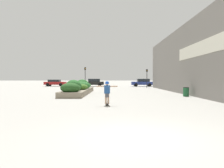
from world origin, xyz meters
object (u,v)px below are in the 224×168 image
(skateboard, at_px, (108,104))
(car_center_right, at_px, (94,82))
(car_center_left, at_px, (56,83))
(traffic_light_left, at_px, (86,74))
(skateboarder, at_px, (108,90))
(car_leftmost, at_px, (143,82))
(traffic_light_right, at_px, (148,75))
(car_rightmost, at_px, (190,83))
(trash_bin, at_px, (187,92))

(skateboard, distance_m, car_center_right, 31.44)
(car_center_left, distance_m, traffic_light_left, 10.37)
(skateboarder, bearing_deg, car_center_right, 94.58)
(skateboarder, bearing_deg, skateboard, 91.83)
(car_leftmost, distance_m, traffic_light_right, 5.75)
(car_leftmost, relative_size, car_rightmost, 1.03)
(car_rightmost, xyz_separation_m, traffic_light_left, (-19.67, -3.67, 1.63))
(skateboard, height_order, car_rightmost, car_rightmost)
(trash_bin, relative_size, car_center_left, 0.20)
(traffic_light_left, bearing_deg, traffic_light_right, 2.70)
(skateboarder, height_order, car_center_right, car_center_right)
(car_center_right, bearing_deg, trash_bin, -156.69)
(skateboarder, relative_size, traffic_light_right, 0.43)
(skateboarder, relative_size, car_center_right, 0.33)
(trash_bin, height_order, car_center_left, car_center_left)
(car_center_left, bearing_deg, trash_bin, 36.44)
(skateboard, xyz_separation_m, traffic_light_right, (6.52, 25.25, 2.18))
(car_center_right, xyz_separation_m, traffic_light_left, (-0.94, -6.50, 1.63))
(car_leftmost, relative_size, car_center_right, 1.04)
(car_leftmost, height_order, traffic_light_left, traffic_light_left)
(skateboarder, bearing_deg, car_leftmost, 76.28)
(car_center_left, bearing_deg, traffic_light_right, 69.55)
(trash_bin, relative_size, car_rightmost, 0.20)
(car_center_right, height_order, car_rightmost, car_center_right)
(trash_bin, bearing_deg, car_center_left, 126.44)
(skateboarder, distance_m, car_center_left, 34.05)
(car_center_right, bearing_deg, car_rightmost, -98.59)
(skateboarder, relative_size, car_center_left, 0.32)
(skateboard, xyz_separation_m, car_center_right, (-3.46, 31.24, 0.74))
(skateboarder, xyz_separation_m, car_rightmost, (15.26, 28.41, -0.13))
(skateboard, bearing_deg, car_center_left, 108.18)
(car_rightmost, bearing_deg, traffic_light_left, -79.42)
(skateboarder, distance_m, traffic_light_left, 25.17)
(car_leftmost, distance_m, car_rightmost, 9.05)
(skateboard, distance_m, traffic_light_left, 25.24)
(car_center_left, bearing_deg, car_rightmost, 82.37)
(trash_bin, distance_m, traffic_light_right, 18.75)
(skateboarder, xyz_separation_m, car_leftmost, (6.54, 30.83, -0.13))
(trash_bin, height_order, traffic_light_left, traffic_light_left)
(trash_bin, height_order, car_rightmost, car_rightmost)
(traffic_light_right, bearing_deg, skateboarder, -104.47)
(car_leftmost, distance_m, traffic_light_left, 12.63)
(car_leftmost, bearing_deg, skateboarder, 168.03)
(trash_bin, bearing_deg, car_center_right, 113.31)
(car_leftmost, xyz_separation_m, traffic_light_left, (-10.94, -6.09, 1.63))
(skateboarder, relative_size, car_leftmost, 0.32)
(trash_bin, distance_m, car_leftmost, 24.24)
(traffic_light_left, xyz_separation_m, traffic_light_right, (10.93, 0.52, -0.19))
(trash_bin, xyz_separation_m, car_center_left, (-18.76, 25.41, 0.32))
(skateboarder, bearing_deg, traffic_light_left, 98.35)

